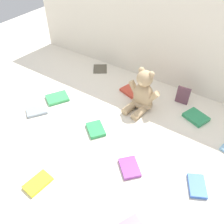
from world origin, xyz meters
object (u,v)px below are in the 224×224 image
object	(u,v)px
book_case_7	(183,95)
book_case_11	(100,69)
book_case_4	(196,117)
book_case_10	(131,92)
book_case_3	(38,183)
book_case_5	(57,98)
teddy_bear	(143,94)
book_case_0	(130,167)
book_case_1	(37,111)
book_case_6	(96,129)
book_case_8	(197,186)

from	to	relation	value
book_case_7	book_case_11	world-z (taller)	book_case_7
book_case_4	book_case_10	world-z (taller)	book_case_4
book_case_3	book_case_5	size ratio (longest dim) A/B	0.90
teddy_bear	book_case_5	bearing A→B (deg)	-147.46
teddy_bear	book_case_0	bearing A→B (deg)	-61.51
book_case_4	book_case_11	size ratio (longest dim) A/B	1.04
book_case_10	book_case_0	bearing A→B (deg)	-134.25
book_case_1	book_case_6	world-z (taller)	book_case_6
teddy_bear	book_case_7	size ratio (longest dim) A/B	2.43
book_case_8	book_case_11	xyz separation A→B (m)	(-0.86, 0.51, -0.00)
teddy_bear	book_case_11	xyz separation A→B (m)	(-0.43, 0.19, -0.08)
book_case_5	teddy_bear	bearing A→B (deg)	-123.37
book_case_10	book_case_5	bearing A→B (deg)	148.03
teddy_bear	book_case_7	bearing A→B (deg)	50.82
book_case_1	book_case_5	xyz separation A→B (m)	(0.02, 0.14, 0.00)
book_case_1	book_case_10	distance (m)	0.56
book_case_0	book_case_10	world-z (taller)	book_case_10
book_case_1	book_case_6	distance (m)	0.36
book_case_7	book_case_6	bearing A→B (deg)	-123.52
book_case_7	book_case_11	distance (m)	0.60
book_case_0	book_case_11	xyz separation A→B (m)	(-0.58, 0.59, -0.00)
book_case_6	book_case_7	bearing A→B (deg)	5.89
book_case_6	book_case_8	world-z (taller)	book_case_6
book_case_1	book_case_8	size ratio (longest dim) A/B	1.02
book_case_0	book_case_11	distance (m)	0.83
book_case_1	book_case_5	distance (m)	0.15
book_case_4	book_case_3	bearing A→B (deg)	172.11
book_case_8	book_case_3	bearing A→B (deg)	-174.61
teddy_bear	book_case_4	xyz separation A→B (m)	(0.29, 0.08, -0.08)
book_case_5	book_case_8	bearing A→B (deg)	-155.90
book_case_10	book_case_7	bearing A→B (deg)	-57.40
book_case_11	book_case_1	bearing A→B (deg)	-128.41
book_case_3	book_case_4	world-z (taller)	book_case_4
book_case_4	book_case_7	xyz separation A→B (m)	(-0.12, 0.09, 0.04)
book_case_6	book_case_10	bearing A→B (deg)	38.47
book_case_0	book_case_11	world-z (taller)	book_case_0
book_case_3	book_case_7	xyz separation A→B (m)	(0.29, 0.83, 0.04)
book_case_3	book_case_1	bearing A→B (deg)	-36.52
book_case_3	book_case_10	bearing A→B (deg)	-84.36
book_case_0	book_case_5	world-z (taller)	same
teddy_bear	book_case_10	bearing A→B (deg)	151.10
book_case_1	book_case_6	bearing A→B (deg)	45.36
book_case_0	book_case_5	xyz separation A→B (m)	(-0.60, 0.18, 0.00)
teddy_bear	book_case_10	distance (m)	0.16
book_case_4	book_case_11	bearing A→B (deg)	101.45
book_case_4	book_case_7	world-z (taller)	book_case_7
book_case_5	book_case_11	size ratio (longest dim) A/B	1.09
book_case_0	book_case_3	size ratio (longest dim) A/B	0.95
book_case_1	book_case_4	distance (m)	0.86
book_case_1	book_case_0	bearing A→B (deg)	31.47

